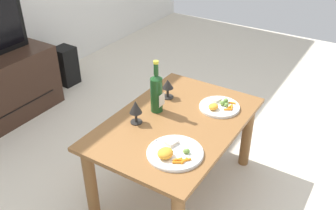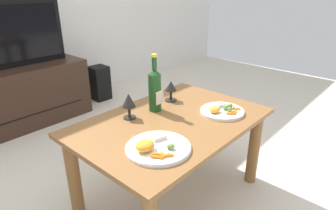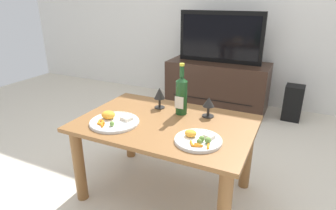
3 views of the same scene
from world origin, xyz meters
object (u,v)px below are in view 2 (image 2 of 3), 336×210
wine_bottle (155,89)px  dinner_plate_left (157,147)px  tv_screen (8,35)px  dining_table (172,136)px  goblet_right (171,88)px  goblet_left (129,102)px  floor_speaker (100,83)px  dinner_plate_right (222,111)px  tv_stand (21,96)px

wine_bottle → dinner_plate_left: (-0.31, -0.31, -0.12)m
tv_screen → dinner_plate_left: size_ratio=3.14×
dining_table → wine_bottle: (0.04, 0.16, 0.23)m
goblet_right → dinner_plate_left: size_ratio=0.43×
goblet_left → dinner_plate_left: size_ratio=0.49×
dinner_plate_left → floor_speaker: bearing=62.2°
dinner_plate_left → dining_table: bearing=29.0°
dining_table → wine_bottle: bearing=77.3°
wine_bottle → dinner_plate_right: wine_bottle is taller
floor_speaker → goblet_left: (-0.82, -1.47, 0.43)m
dinner_plate_left → goblet_left: bearing=68.2°
goblet_left → dining_table: bearing=-54.1°
dining_table → goblet_left: bearing=125.9°
tv_screen → dinner_plate_left: 1.85m
tv_stand → goblet_left: (0.01, -1.48, 0.35)m
tv_screen → floor_speaker: size_ratio=2.50×
dining_table → tv_screen: bearing=95.1°
dinner_plate_right → tv_screen: bearing=102.8°
goblet_left → goblet_right: (0.34, 0.00, -0.01)m
dinner_plate_right → dining_table: bearing=150.0°
wine_bottle → dinner_plate_left: size_ratio=1.12×
dining_table → floor_speaker: bearing=67.6°
wine_bottle → goblet_left: bearing=170.4°
dining_table → dinner_plate_right: 0.33m
tv_stand → goblet_right: 1.56m
goblet_left → goblet_right: size_ratio=1.12×
wine_bottle → dinner_plate_left: bearing=-134.8°
tv_stand → dinner_plate_left: size_ratio=3.81×
tv_stand → dinner_plate_right: 1.89m
tv_stand → goblet_left: 1.52m
dining_table → tv_stand: (-0.15, 1.67, -0.15)m
tv_screen → dinner_plate_right: 1.89m
wine_bottle → dinner_plate_right: bearing=-53.7°
wine_bottle → floor_speaker: bearing=66.7°
tv_stand → wine_bottle: 1.57m
wine_bottle → goblet_left: (-0.17, 0.03, -0.04)m
floor_speaker → goblet_right: bearing=-105.5°
goblet_right → dinner_plate_right: goblet_right is taller
tv_stand → floor_speaker: bearing=-1.1°
tv_screen → goblet_right: (0.36, -1.48, -0.21)m
dining_table → dinner_plate_right: bearing=-30.0°
dining_table → dinner_plate_right: dinner_plate_right is taller
tv_screen → dinner_plate_right: (0.41, -1.82, -0.28)m
dining_table → dinner_plate_left: (-0.27, -0.15, 0.11)m
goblet_right → dinner_plate_right: 0.35m
floor_speaker → goblet_left: size_ratio=2.59×
floor_speaker → dinner_plate_right: (-0.42, -1.81, 0.34)m
dining_table → tv_stand: bearing=95.1°
tv_screen → goblet_left: 1.49m
tv_screen → wine_bottle: tv_screen is taller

